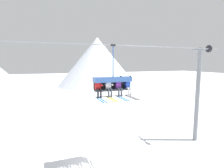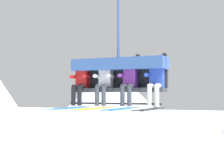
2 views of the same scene
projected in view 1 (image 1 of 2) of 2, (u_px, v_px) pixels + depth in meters
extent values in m
plane|color=white|center=(101.00, 159.00, 12.18)|extent=(200.00, 200.00, 0.00)
cone|color=silver|center=(97.00, 62.00, 50.61)|extent=(22.70, 22.70, 13.83)
cylinder|color=slate|center=(197.00, 95.00, 14.66)|extent=(0.36, 0.36, 7.89)
cylinder|color=slate|center=(200.00, 49.00, 14.20)|extent=(0.16, 1.60, 0.16)
cylinder|color=black|center=(209.00, 49.00, 13.45)|extent=(0.08, 0.56, 0.56)
cylinder|color=slate|center=(114.00, 45.00, 10.71)|extent=(17.75, 0.05, 0.05)
cube|color=#33383D|center=(113.00, 90.00, 11.04)|extent=(2.39, 0.48, 0.10)
cube|color=#33383D|center=(112.00, 85.00, 11.26)|extent=(2.39, 0.08, 0.45)
cube|color=#335699|center=(113.00, 79.00, 11.01)|extent=(2.43, 0.68, 0.30)
cylinder|color=black|center=(115.00, 96.00, 10.78)|extent=(2.39, 0.04, 0.04)
cylinder|color=#335699|center=(113.00, 62.00, 10.82)|extent=(0.07, 0.07, 1.92)
cube|color=black|center=(113.00, 45.00, 10.69)|extent=(0.28, 0.12, 0.12)
cube|color=red|center=(98.00, 86.00, 10.63)|extent=(0.32, 0.22, 0.52)
sphere|color=maroon|center=(98.00, 80.00, 10.58)|extent=(0.22, 0.22, 0.22)
ellipsoid|color=black|center=(98.00, 80.00, 10.49)|extent=(0.17, 0.04, 0.08)
cylinder|color=black|center=(97.00, 90.00, 10.47)|extent=(0.11, 0.34, 0.11)
cylinder|color=black|center=(100.00, 90.00, 10.53)|extent=(0.11, 0.34, 0.11)
cylinder|color=black|center=(98.00, 94.00, 10.34)|extent=(0.11, 0.11, 0.48)
cylinder|color=black|center=(101.00, 94.00, 10.40)|extent=(0.11, 0.11, 0.48)
cube|color=#1E6BB2|center=(100.00, 100.00, 10.10)|extent=(0.09, 1.70, 0.02)
cube|color=#1E6BB2|center=(102.00, 100.00, 10.16)|extent=(0.09, 1.70, 0.02)
cylinder|color=red|center=(95.00, 85.00, 10.42)|extent=(0.09, 0.30, 0.09)
cylinder|color=red|center=(101.00, 85.00, 10.55)|extent=(0.09, 0.30, 0.09)
cube|color=silver|center=(108.00, 85.00, 10.86)|extent=(0.32, 0.22, 0.52)
sphere|color=#284C93|center=(108.00, 79.00, 10.82)|extent=(0.22, 0.22, 0.22)
ellipsoid|color=black|center=(109.00, 80.00, 10.72)|extent=(0.17, 0.04, 0.08)
cylinder|color=#3D424C|center=(108.00, 89.00, 10.70)|extent=(0.11, 0.34, 0.11)
cylinder|color=#3D424C|center=(110.00, 89.00, 10.76)|extent=(0.11, 0.34, 0.11)
cylinder|color=#3D424C|center=(109.00, 93.00, 10.57)|extent=(0.11, 0.11, 0.48)
cylinder|color=#3D424C|center=(111.00, 93.00, 10.63)|extent=(0.11, 0.11, 0.48)
cube|color=gold|center=(110.00, 99.00, 10.33)|extent=(0.09, 1.70, 0.02)
cube|color=gold|center=(113.00, 99.00, 10.39)|extent=(0.09, 1.70, 0.02)
cylinder|color=silver|center=(106.00, 85.00, 10.65)|extent=(0.09, 0.30, 0.09)
cylinder|color=silver|center=(112.00, 85.00, 10.78)|extent=(0.09, 0.30, 0.09)
cube|color=purple|center=(118.00, 85.00, 11.09)|extent=(0.32, 0.22, 0.52)
sphere|color=#284C93|center=(118.00, 79.00, 11.05)|extent=(0.22, 0.22, 0.22)
ellipsoid|color=black|center=(119.00, 79.00, 10.96)|extent=(0.17, 0.04, 0.08)
cylinder|color=#3D424C|center=(118.00, 89.00, 10.93)|extent=(0.11, 0.34, 0.11)
cylinder|color=#3D424C|center=(120.00, 88.00, 10.99)|extent=(0.11, 0.34, 0.11)
cylinder|color=#3D424C|center=(119.00, 93.00, 10.80)|extent=(0.11, 0.11, 0.48)
cylinder|color=#3D424C|center=(121.00, 93.00, 10.87)|extent=(0.11, 0.11, 0.48)
cube|color=#1E6BB2|center=(121.00, 98.00, 10.56)|extent=(0.09, 1.70, 0.02)
cube|color=#1E6BB2|center=(123.00, 98.00, 10.63)|extent=(0.09, 1.70, 0.02)
cylinder|color=purple|center=(116.00, 84.00, 10.89)|extent=(0.09, 0.30, 0.09)
cylinder|color=purple|center=(121.00, 79.00, 11.12)|extent=(0.09, 0.09, 0.30)
sphere|color=black|center=(121.00, 76.00, 11.10)|extent=(0.11, 0.11, 0.11)
cube|color=#2847B7|center=(128.00, 84.00, 11.33)|extent=(0.32, 0.22, 0.52)
sphere|color=#284C93|center=(128.00, 79.00, 11.28)|extent=(0.22, 0.22, 0.22)
ellipsoid|color=black|center=(128.00, 79.00, 11.19)|extent=(0.17, 0.04, 0.08)
cylinder|color=silver|center=(127.00, 88.00, 11.17)|extent=(0.11, 0.34, 0.11)
cylinder|color=silver|center=(130.00, 88.00, 11.23)|extent=(0.11, 0.34, 0.11)
cylinder|color=silver|center=(129.00, 92.00, 11.04)|extent=(0.11, 0.11, 0.48)
cylinder|color=silver|center=(131.00, 92.00, 11.10)|extent=(0.11, 0.11, 0.48)
cube|color=#232328|center=(131.00, 97.00, 10.80)|extent=(0.09, 1.70, 0.02)
cube|color=#232328|center=(133.00, 97.00, 10.86)|extent=(0.09, 1.70, 0.02)
cylinder|color=#2847B7|center=(126.00, 84.00, 11.12)|extent=(0.09, 0.30, 0.09)
cylinder|color=#2847B7|center=(130.00, 79.00, 11.35)|extent=(0.09, 0.09, 0.30)
sphere|color=black|center=(130.00, 76.00, 11.33)|extent=(0.11, 0.11, 0.11)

